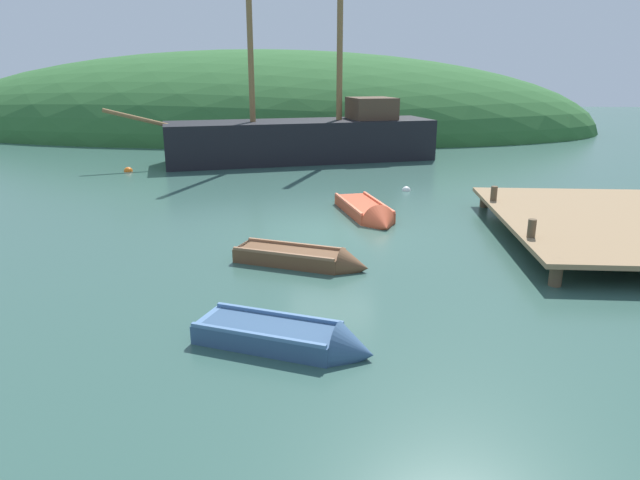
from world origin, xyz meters
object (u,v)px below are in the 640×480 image
at_px(buoy_white, 406,191).
at_px(rowboat_outer_left, 369,214).
at_px(buoy_orange, 128,171).
at_px(rowboat_far, 307,261).
at_px(sailing_ship, 304,145).
at_px(rowboat_outer_right, 293,341).

bearing_deg(buoy_white, rowboat_outer_left, -109.53).
bearing_deg(buoy_orange, rowboat_far, -52.66).
height_order(sailing_ship, rowboat_outer_right, sailing_ship).
distance_m(rowboat_far, buoy_orange, 15.70).
relative_size(buoy_orange, buoy_white, 1.20).
bearing_deg(rowboat_outer_left, rowboat_outer_right, -26.53).
relative_size(rowboat_far, rowboat_outer_left, 0.87).
height_order(sailing_ship, buoy_white, sailing_ship).
height_order(buoy_orange, buoy_white, buoy_orange).
relative_size(rowboat_outer_left, buoy_orange, 9.71).
bearing_deg(buoy_orange, rowboat_outer_right, -59.93).
relative_size(rowboat_far, buoy_white, 10.10).
bearing_deg(buoy_orange, buoy_white, -15.45).
distance_m(sailing_ship, rowboat_outer_right, 20.51).
xyz_separation_m(rowboat_far, rowboat_outer_left, (1.57, 4.68, -0.01)).
bearing_deg(buoy_white, rowboat_far, -109.00).
xyz_separation_m(sailing_ship, rowboat_far, (1.64, -16.22, -0.70)).
distance_m(rowboat_outer_left, buoy_white, 4.58).
relative_size(rowboat_far, buoy_orange, 8.42).
relative_size(sailing_ship, buoy_white, 46.97).
height_order(rowboat_outer_right, rowboat_outer_left, rowboat_outer_left).
relative_size(rowboat_outer_right, rowboat_far, 0.95).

